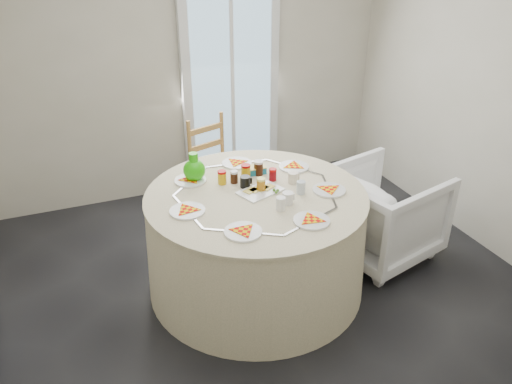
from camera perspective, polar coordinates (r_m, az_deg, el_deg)
name	(u,v)px	position (r m, az deg, el deg)	size (l,w,h in m)	color
floor	(271,297)	(3.83, 1.69, -11.96)	(4.00, 4.00, 0.00)	black
wall_back	(189,65)	(4.97, -7.62, 14.23)	(4.00, 0.02, 2.60)	#BCB5A3
glass_door	(231,87)	(5.10, -2.87, 11.87)	(1.00, 0.08, 2.10)	silver
table	(256,242)	(3.75, 0.00, -5.76)	(1.63, 1.63, 0.83)	beige
wooden_chair	(218,170)	(4.64, -4.34, 2.48)	(0.43, 0.41, 0.96)	#B6913A
armchair	(381,212)	(4.23, 14.15, -2.23)	(0.82, 0.77, 0.84)	white
place_settings	(256,196)	(3.54, 0.00, -0.43)	(1.29, 1.29, 0.02)	white
jar_cluster	(246,178)	(3.68, -1.09, 1.58)	(0.42, 0.21, 0.12)	brown
butter_tub	(256,173)	(3.84, 0.00, 2.14)	(0.14, 0.10, 0.06)	#14708F
green_pitcher	(194,170)	(3.72, -7.07, 2.49)	(0.17, 0.17, 0.21)	#24B80A
cheese_platter	(260,194)	(3.56, 0.49, -0.23)	(0.31, 0.20, 0.04)	silver
mugs_glasses	(275,187)	(3.58, 2.13, 0.58)	(0.56, 0.56, 0.10)	gray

